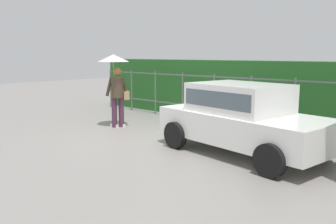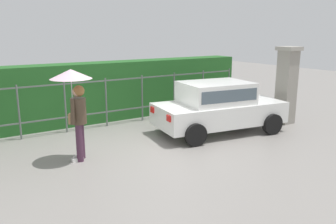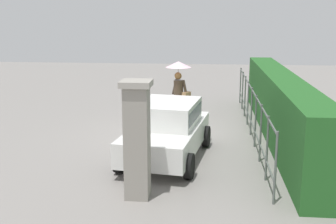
# 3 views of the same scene
# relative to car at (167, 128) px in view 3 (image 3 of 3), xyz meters

# --- Properties ---
(ground_plane) EXTENTS (40.00, 40.00, 0.00)m
(ground_plane) POSITION_rel_car_xyz_m (-2.18, -0.39, -0.80)
(ground_plane) COLOR gray
(car) EXTENTS (3.91, 2.29, 1.48)m
(car) POSITION_rel_car_xyz_m (0.00, 0.00, 0.00)
(car) COLOR white
(car) RESTS_ON ground
(pedestrian) EXTENTS (0.90, 0.91, 2.09)m
(pedestrian) POSITION_rel_car_xyz_m (-4.16, -0.01, 0.70)
(pedestrian) COLOR #47283D
(pedestrian) RESTS_ON ground
(gate_pillar) EXTENTS (0.60, 0.60, 2.42)m
(gate_pillar) POSITION_rel_car_xyz_m (2.51, -0.35, 0.44)
(gate_pillar) COLOR gray
(gate_pillar) RESTS_ON ground
(fence_section) EXTENTS (10.10, 0.05, 1.50)m
(fence_section) POSITION_rel_car_xyz_m (-2.42, 2.38, 0.02)
(fence_section) COLOR #59605B
(fence_section) RESTS_ON ground
(hedge_row) EXTENTS (11.05, 0.90, 1.90)m
(hedge_row) POSITION_rel_car_xyz_m (-2.42, 3.23, 0.15)
(hedge_row) COLOR #235B23
(hedge_row) RESTS_ON ground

